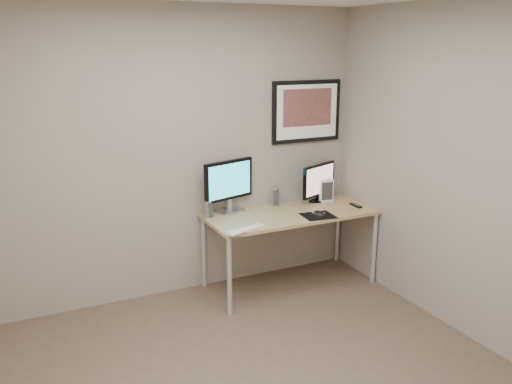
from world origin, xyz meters
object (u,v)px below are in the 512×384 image
framed_art (307,111)px  speaker_left (208,209)px  keyboard (246,229)px  fan_unit (325,190)px  speaker_right (275,197)px  monitor_tv (319,182)px  desk (290,219)px  monitor_large (229,184)px

framed_art → speaker_left: framed_art is taller
keyboard → fan_unit: fan_unit is taller
speaker_right → keyboard: size_ratio=0.46×
speaker_left → monitor_tv: bearing=-20.0°
monitor_tv → fan_unit: monitor_tv is taller
speaker_left → speaker_right: size_ratio=0.87×
monitor_tv → speaker_right: bearing=151.1°
speaker_left → desk: bearing=-33.9°
monitor_tv → keyboard: 1.15m
speaker_left → keyboard: 0.49m
keyboard → fan_unit: bearing=6.7°
monitor_large → speaker_right: (0.48, -0.01, -0.18)m
monitor_large → speaker_right: monitor_large is taller
desk → framed_art: size_ratio=2.13×
monitor_large → speaker_left: (-0.24, -0.08, -0.20)m
framed_art → speaker_right: (-0.39, -0.09, -0.80)m
desk → keyboard: bearing=-154.2°
speaker_right → fan_unit: (0.53, -0.06, 0.02)m
monitor_large → keyboard: (-0.08, -0.54, -0.27)m
fan_unit → speaker_left: bearing=-173.8°
framed_art → speaker_left: bearing=-171.8°
monitor_large → fan_unit: monitor_large is taller
monitor_tv → keyboard: bearing=-177.4°
monitor_large → fan_unit: (1.02, -0.06, -0.16)m
keyboard → desk: bearing=8.9°
desk → monitor_tv: bearing=24.5°
framed_art → speaker_right: bearing=-167.5°
desk → speaker_right: size_ratio=8.82×
framed_art → keyboard: bearing=-146.7°
monitor_large → fan_unit: size_ratio=2.33×
monitor_large → speaker_left: bearing=-178.2°
speaker_right → speaker_left: bearing=-164.2°
framed_art → speaker_left: 1.38m
monitor_large → keyboard: size_ratio=1.35×
speaker_right → keyboard: 0.78m
framed_art → keyboard: (-0.94, -0.62, -0.88)m
desk → monitor_tv: size_ratio=3.46×
desk → monitor_large: 0.67m
keyboard → monitor_tv: bearing=8.4°
fan_unit → keyboard: bearing=-150.9°
framed_art → speaker_right: size_ratio=4.14×
monitor_large → monitor_tv: (0.95, -0.06, -0.07)m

